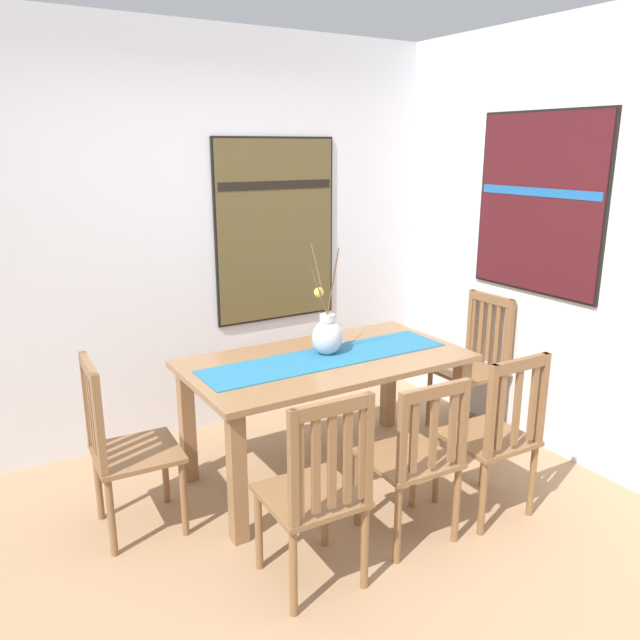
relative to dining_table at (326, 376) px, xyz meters
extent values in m
cube|color=#A37F5B|center=(-0.38, -0.79, -0.65)|extent=(6.40, 6.40, 0.03)
cube|color=silver|center=(-0.38, 1.07, 0.72)|extent=(6.40, 0.12, 2.70)
cube|color=silver|center=(1.48, -0.79, 0.72)|extent=(0.12, 6.40, 2.70)
cube|color=#8E6642|center=(0.00, 0.00, 0.10)|extent=(1.65, 0.88, 0.03)
cube|color=#8E6642|center=(-0.75, -0.36, -0.28)|extent=(0.08, 0.08, 0.71)
cube|color=#8E6642|center=(0.75, -0.36, -0.28)|extent=(0.08, 0.08, 0.71)
cube|color=#8E6642|center=(-0.75, 0.36, -0.28)|extent=(0.08, 0.08, 0.71)
cube|color=#8E6642|center=(0.75, 0.36, -0.28)|extent=(0.08, 0.08, 0.71)
cube|color=#236B93|center=(0.00, 0.00, 0.12)|extent=(1.52, 0.36, 0.01)
ellipsoid|color=silver|center=(0.04, 0.05, 0.22)|extent=(0.19, 0.16, 0.21)
cylinder|color=silver|center=(0.04, 0.05, 0.34)|extent=(0.09, 0.09, 0.04)
cylinder|color=brown|center=(-0.02, 0.04, 0.50)|extent=(0.13, 0.03, 0.28)
cylinder|color=brown|center=(0.00, 0.09, 0.57)|extent=(0.07, 0.08, 0.42)
cylinder|color=brown|center=(0.02, 0.09, 0.54)|extent=(0.06, 0.08, 0.36)
cylinder|color=brown|center=(0.04, -0.01, 0.57)|extent=(0.01, 0.12, 0.41)
sphere|color=#E5CC4C|center=(-0.01, 0.07, 0.50)|extent=(0.06, 0.06, 0.06)
cube|color=brown|center=(0.02, -0.75, -0.20)|extent=(0.44, 0.44, 0.03)
cylinder|color=brown|center=(-0.15, -0.56, -0.42)|extent=(0.04, 0.04, 0.42)
cylinder|color=brown|center=(0.21, -0.57, -0.42)|extent=(0.04, 0.04, 0.42)
cylinder|color=brown|center=(-0.17, -0.92, -0.42)|extent=(0.04, 0.04, 0.42)
cylinder|color=brown|center=(0.19, -0.93, -0.42)|extent=(0.04, 0.04, 0.42)
cube|color=brown|center=(-0.17, -0.93, 0.03)|extent=(0.04, 0.04, 0.44)
cube|color=brown|center=(0.19, -0.94, 0.03)|extent=(0.04, 0.04, 0.44)
cube|color=brown|center=(0.01, -0.94, 0.22)|extent=(0.38, 0.05, 0.06)
cube|color=brown|center=(-0.10, -0.93, 0.02)|extent=(0.04, 0.02, 0.35)
cube|color=brown|center=(0.01, -0.94, 0.02)|extent=(0.04, 0.02, 0.35)
cube|color=brown|center=(0.13, -0.94, 0.02)|extent=(0.04, 0.02, 0.35)
cube|color=brown|center=(1.18, 0.03, -0.20)|extent=(0.43, 0.43, 0.03)
cylinder|color=brown|center=(1.00, -0.16, -0.42)|extent=(0.04, 0.04, 0.42)
cylinder|color=brown|center=(1.00, 0.20, -0.42)|extent=(0.04, 0.04, 0.42)
cylinder|color=brown|center=(1.36, -0.15, -0.42)|extent=(0.04, 0.04, 0.42)
cylinder|color=brown|center=(1.36, 0.21, -0.42)|extent=(0.04, 0.04, 0.42)
cube|color=brown|center=(1.37, -0.15, 0.07)|extent=(0.04, 0.04, 0.51)
cube|color=brown|center=(1.37, 0.21, 0.07)|extent=(0.04, 0.04, 0.51)
cube|color=brown|center=(1.37, 0.03, 0.29)|extent=(0.04, 0.38, 0.06)
cube|color=brown|center=(1.37, -0.12, 0.05)|extent=(0.02, 0.04, 0.42)
cube|color=brown|center=(1.37, -0.04, 0.05)|extent=(0.02, 0.04, 0.42)
cube|color=brown|center=(1.37, 0.03, 0.05)|extent=(0.02, 0.04, 0.42)
cube|color=brown|center=(1.37, 0.11, 0.05)|extent=(0.02, 0.04, 0.42)
cube|color=brown|center=(1.37, 0.18, 0.05)|extent=(0.02, 0.04, 0.42)
cube|color=brown|center=(-1.13, 0.02, -0.20)|extent=(0.44, 0.44, 0.03)
cylinder|color=brown|center=(-0.94, 0.19, -0.42)|extent=(0.04, 0.04, 0.42)
cylinder|color=brown|center=(-0.96, -0.17, -0.42)|extent=(0.04, 0.04, 0.42)
cylinder|color=brown|center=(-1.30, 0.21, -0.42)|extent=(0.04, 0.04, 0.42)
cylinder|color=brown|center=(-1.32, -0.15, -0.42)|extent=(0.04, 0.04, 0.42)
cube|color=brown|center=(-1.31, 0.21, 0.07)|extent=(0.04, 0.04, 0.51)
cube|color=brown|center=(-1.33, -0.15, 0.07)|extent=(0.04, 0.04, 0.51)
cube|color=brown|center=(-1.32, 0.03, 0.29)|extent=(0.05, 0.38, 0.06)
cube|color=brown|center=(-1.32, 0.18, 0.05)|extent=(0.02, 0.04, 0.42)
cube|color=brown|center=(-1.32, 0.11, 0.05)|extent=(0.02, 0.04, 0.42)
cube|color=brown|center=(-1.32, 0.03, 0.05)|extent=(0.02, 0.04, 0.42)
cube|color=brown|center=(-1.33, -0.05, 0.05)|extent=(0.02, 0.04, 0.42)
cube|color=brown|center=(-1.33, -0.12, 0.05)|extent=(0.02, 0.04, 0.42)
cube|color=brown|center=(0.53, -0.79, -0.20)|extent=(0.43, 0.43, 0.03)
cylinder|color=brown|center=(0.36, -0.60, -0.42)|extent=(0.04, 0.04, 0.42)
cylinder|color=brown|center=(0.72, -0.61, -0.42)|extent=(0.04, 0.04, 0.42)
cylinder|color=brown|center=(0.35, -0.96, -0.42)|extent=(0.04, 0.04, 0.42)
cylinder|color=brown|center=(0.71, -0.97, -0.42)|extent=(0.04, 0.04, 0.42)
cube|color=brown|center=(0.35, -0.97, 0.06)|extent=(0.04, 0.04, 0.49)
cube|color=brown|center=(0.71, -0.98, 0.06)|extent=(0.04, 0.04, 0.49)
cube|color=brown|center=(0.53, -0.98, 0.27)|extent=(0.38, 0.04, 0.06)
cube|color=brown|center=(0.41, -0.97, 0.04)|extent=(0.04, 0.02, 0.40)
cube|color=brown|center=(0.53, -0.98, 0.04)|extent=(0.04, 0.02, 0.40)
cube|color=brown|center=(0.64, -0.98, 0.04)|extent=(0.04, 0.02, 0.40)
cube|color=brown|center=(-0.58, -0.80, -0.20)|extent=(0.43, 0.43, 0.03)
cylinder|color=brown|center=(-0.75, -0.61, -0.42)|extent=(0.04, 0.04, 0.42)
cylinder|color=brown|center=(-0.39, -0.62, -0.42)|extent=(0.04, 0.04, 0.42)
cylinder|color=brown|center=(-0.76, -0.97, -0.42)|extent=(0.04, 0.04, 0.42)
cylinder|color=brown|center=(-0.40, -0.98, -0.42)|extent=(0.04, 0.04, 0.42)
cube|color=brown|center=(-0.77, -0.98, 0.07)|extent=(0.04, 0.04, 0.52)
cube|color=brown|center=(-0.41, -0.99, 0.07)|extent=(0.04, 0.04, 0.52)
cube|color=brown|center=(-0.59, -0.99, 0.30)|extent=(0.38, 0.04, 0.06)
cube|color=brown|center=(-0.74, -0.98, 0.05)|extent=(0.04, 0.02, 0.43)
cube|color=brown|center=(-0.66, -0.98, 0.05)|extent=(0.04, 0.02, 0.43)
cube|color=brown|center=(-0.59, -0.99, 0.05)|extent=(0.04, 0.02, 0.43)
cube|color=brown|center=(-0.51, -0.99, 0.05)|extent=(0.04, 0.02, 0.43)
cube|color=brown|center=(-0.43, -0.99, 0.05)|extent=(0.04, 0.02, 0.43)
cube|color=black|center=(0.20, 1.01, 0.74)|extent=(0.93, 0.04, 1.29)
cube|color=brown|center=(0.20, 0.99, 0.74)|extent=(0.90, 0.01, 1.26)
cube|color=black|center=(0.20, 0.98, 1.06)|extent=(0.87, 0.00, 0.06)
cube|color=black|center=(1.42, -0.26, 0.97)|extent=(0.04, 0.98, 1.13)
cube|color=#471419|center=(1.40, -0.26, 0.97)|extent=(0.01, 0.95, 1.10)
cube|color=#1E60A8|center=(1.39, -0.26, 1.04)|extent=(0.00, 0.92, 0.05)
camera|label=1|loc=(-1.85, -2.97, 1.32)|focal=35.31mm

